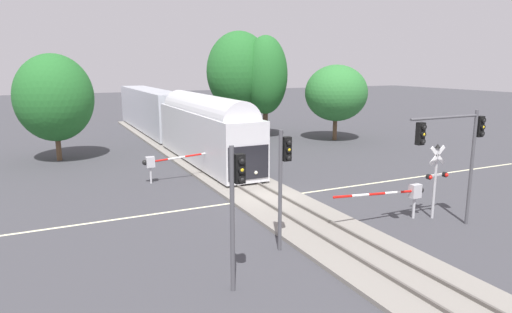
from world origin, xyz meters
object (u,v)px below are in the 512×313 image
traffic_signal_near_right (457,141)px  elm_centre_background (239,72)px  crossing_signal_mast (436,173)px  traffic_signal_near_left (236,195)px  crossing_gate_near (406,193)px  oak_far_right (266,75)px  maple_right_background (336,93)px  oak_behind_train (54,98)px  crossing_gate_far (162,161)px  commuter_train (173,117)px  traffic_signal_median (284,171)px

traffic_signal_near_right → elm_centre_background: (2.27, 30.69, 2.70)m
crossing_signal_mast → traffic_signal_near_left: bearing=-167.9°
traffic_signal_near_left → crossing_gate_near: bearing=16.0°
traffic_signal_near_left → oak_far_right: size_ratio=0.48×
crossing_signal_mast → maple_right_background: (9.80, 22.47, 2.49)m
oak_behind_train → traffic_signal_near_right: bearing=-57.0°
elm_centre_background → crossing_signal_mast: bearing=-93.8°
oak_behind_train → elm_centre_background: size_ratio=0.77×
crossing_gate_far → traffic_signal_near_left: 15.94m
commuter_train → crossing_signal_mast: (6.19, -26.75, -0.41)m
oak_behind_train → crossing_gate_far: bearing=-60.7°
oak_behind_train → elm_centre_background: bearing=16.6°
crossing_gate_near → crossing_signal_mast: (1.48, -0.44, 0.95)m
commuter_train → crossing_gate_near: 26.76m
crossing_gate_near → oak_far_right: 27.50m
crossing_gate_far → maple_right_background: maple_right_background is taller
crossing_gate_far → traffic_signal_median: bearing=-82.3°
crossing_gate_near → traffic_signal_near_left: (-10.56, -3.02, 2.03)m
maple_right_background → crossing_gate_far: bearing=-155.6°
traffic_signal_near_left → oak_far_right: bearing=61.6°
traffic_signal_near_left → traffic_signal_median: bearing=37.3°
traffic_signal_near_left → oak_behind_train: 26.81m
commuter_train → crossing_signal_mast: commuter_train is taller
crossing_gate_near → crossing_gate_far: crossing_gate_far is taller
commuter_train → elm_centre_background: (8.13, 2.57, 4.18)m
crossing_signal_mast → maple_right_background: size_ratio=0.50×
traffic_signal_near_right → oak_behind_train: oak_behind_train is taller
traffic_signal_near_right → maple_right_background: maple_right_background is taller
crossing_gate_near → traffic_signal_median: bearing=-175.2°
traffic_signal_near_left → elm_centre_background: elm_centre_background is taller
commuter_train → elm_centre_background: size_ratio=3.37×
traffic_signal_near_right → commuter_train: bearing=101.8°
crossing_gate_far → elm_centre_background: elm_centre_background is taller
crossing_gate_far → crossing_signal_mast: bearing=-51.0°
crossing_gate_near → traffic_signal_near_right: 3.56m
crossing_gate_far → traffic_signal_near_right: (10.36, -14.55, 2.81)m
oak_behind_train → maple_right_background: oak_behind_train is taller
crossing_gate_far → traffic_signal_near_left: traffic_signal_near_left is taller
crossing_gate_far → traffic_signal_near_right: 18.08m
commuter_train → oak_behind_train: bearing=-164.2°
commuter_train → crossing_gate_far: commuter_train is taller
crossing_gate_near → traffic_signal_median: traffic_signal_median is taller
traffic_signal_near_left → traffic_signal_median: 3.96m
traffic_signal_median → maple_right_background: size_ratio=0.67×
commuter_train → crossing_signal_mast: size_ratio=9.79×
crossing_signal_mast → oak_far_right: oak_far_right is taller
traffic_signal_near_left → traffic_signal_near_right: size_ratio=0.91×
commuter_train → crossing_gate_far: 14.36m
crossing_gate_far → maple_right_background: 22.75m
traffic_signal_near_right → maple_right_background: (10.13, 23.84, 0.61)m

